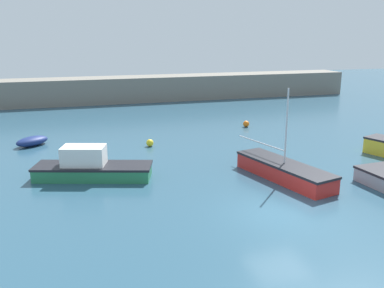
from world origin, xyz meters
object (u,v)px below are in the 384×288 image
(fishing_dinghy_green, at_px, (32,141))
(mooring_buoy_orange, at_px, (246,124))
(motorboat_grey_hull, at_px, (91,167))
(sailboat_twin_hulled, at_px, (284,171))
(mooring_buoy_yellow, at_px, (150,143))

(fishing_dinghy_green, xyz_separation_m, mooring_buoy_orange, (15.99, 1.23, -0.07))
(motorboat_grey_hull, relative_size, fishing_dinghy_green, 2.52)
(motorboat_grey_hull, distance_m, sailboat_twin_hulled, 9.93)
(motorboat_grey_hull, xyz_separation_m, mooring_buoy_yellow, (4.18, 5.37, -0.35))
(mooring_buoy_yellow, height_order, mooring_buoy_orange, mooring_buoy_orange)
(fishing_dinghy_green, height_order, mooring_buoy_yellow, fishing_dinghy_green)
(mooring_buoy_yellow, relative_size, mooring_buoy_orange, 0.97)
(fishing_dinghy_green, xyz_separation_m, mooring_buoy_yellow, (7.45, -2.44, -0.07))
(motorboat_grey_hull, bearing_deg, sailboat_twin_hulled, -0.50)
(fishing_dinghy_green, relative_size, mooring_buoy_yellow, 5.16)
(motorboat_grey_hull, bearing_deg, fishing_dinghy_green, 130.02)
(mooring_buoy_yellow, distance_m, mooring_buoy_orange, 9.29)
(motorboat_grey_hull, relative_size, mooring_buoy_yellow, 12.99)
(motorboat_grey_hull, height_order, mooring_buoy_orange, motorboat_grey_hull)
(motorboat_grey_hull, height_order, sailboat_twin_hulled, sailboat_twin_hulled)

